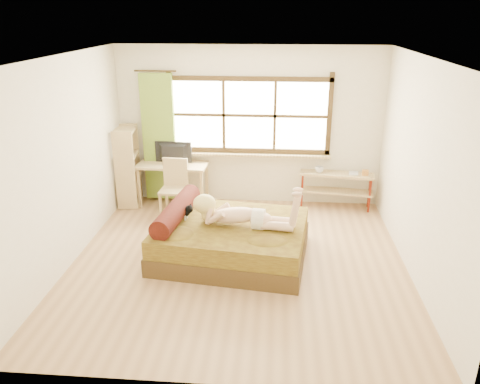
# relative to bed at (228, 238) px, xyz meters

# --- Properties ---
(floor) EXTENTS (4.50, 4.50, 0.00)m
(floor) POSITION_rel_bed_xyz_m (0.15, -0.17, -0.27)
(floor) COLOR #9E754C
(floor) RESTS_ON ground
(ceiling) EXTENTS (4.50, 4.50, 0.00)m
(ceiling) POSITION_rel_bed_xyz_m (0.15, -0.17, 2.43)
(ceiling) COLOR white
(ceiling) RESTS_ON wall_back
(wall_back) EXTENTS (4.50, 0.00, 4.50)m
(wall_back) POSITION_rel_bed_xyz_m (0.15, 2.08, 1.08)
(wall_back) COLOR silver
(wall_back) RESTS_ON floor
(wall_front) EXTENTS (4.50, 0.00, 4.50)m
(wall_front) POSITION_rel_bed_xyz_m (0.15, -2.42, 1.08)
(wall_front) COLOR silver
(wall_front) RESTS_ON floor
(wall_left) EXTENTS (0.00, 4.50, 4.50)m
(wall_left) POSITION_rel_bed_xyz_m (-2.10, -0.17, 1.08)
(wall_left) COLOR silver
(wall_left) RESTS_ON floor
(wall_right) EXTENTS (0.00, 4.50, 4.50)m
(wall_right) POSITION_rel_bed_xyz_m (2.40, -0.17, 1.08)
(wall_right) COLOR silver
(wall_right) RESTS_ON floor
(window) EXTENTS (2.80, 0.16, 1.46)m
(window) POSITION_rel_bed_xyz_m (0.15, 2.05, 1.24)
(window) COLOR #FFEDBF
(window) RESTS_ON wall_back
(curtain) EXTENTS (0.55, 0.10, 2.20)m
(curtain) POSITION_rel_bed_xyz_m (-1.40, 1.96, 0.88)
(curtain) COLOR #587E22
(curtain) RESTS_ON wall_back
(bed) EXTENTS (2.19, 1.84, 0.76)m
(bed) POSITION_rel_bed_xyz_m (0.00, 0.00, 0.00)
(bed) COLOR #352410
(bed) RESTS_ON floor
(woman) EXTENTS (1.44, 0.57, 0.60)m
(woman) POSITION_rel_bed_xyz_m (0.20, -0.06, 0.53)
(woman) COLOR #DDAF8E
(woman) RESTS_ON bed
(kitten) EXTENTS (0.31, 0.16, 0.24)m
(kitten) POSITION_rel_bed_xyz_m (-0.67, 0.09, 0.35)
(kitten) COLOR black
(kitten) RESTS_ON bed
(desk) EXTENTS (1.22, 0.61, 0.75)m
(desk) POSITION_rel_bed_xyz_m (-1.15, 1.78, 0.38)
(desk) COLOR tan
(desk) RESTS_ON floor
(monitor) EXTENTS (0.64, 0.12, 0.37)m
(monitor) POSITION_rel_bed_xyz_m (-1.15, 1.83, 0.66)
(monitor) COLOR black
(monitor) RESTS_ON desk
(chair) EXTENTS (0.44, 0.44, 0.94)m
(chair) POSITION_rel_bed_xyz_m (-1.04, 1.41, 0.25)
(chair) COLOR tan
(chair) RESTS_ON floor
(pipe_shelf) EXTENTS (1.27, 0.48, 0.70)m
(pipe_shelf) POSITION_rel_bed_xyz_m (1.68, 1.90, 0.18)
(pipe_shelf) COLOR tan
(pipe_shelf) RESTS_ON floor
(cup) EXTENTS (0.16, 0.16, 0.11)m
(cup) POSITION_rel_bed_xyz_m (1.37, 1.90, 0.40)
(cup) COLOR gray
(cup) RESTS_ON pipe_shelf
(book) EXTENTS (0.19, 0.23, 0.02)m
(book) POSITION_rel_bed_xyz_m (1.87, 1.90, 0.36)
(book) COLOR gray
(book) RESTS_ON pipe_shelf
(bookshelf) EXTENTS (0.41, 0.63, 1.37)m
(bookshelf) POSITION_rel_bed_xyz_m (-1.93, 1.75, 0.42)
(bookshelf) COLOR tan
(bookshelf) RESTS_ON floor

